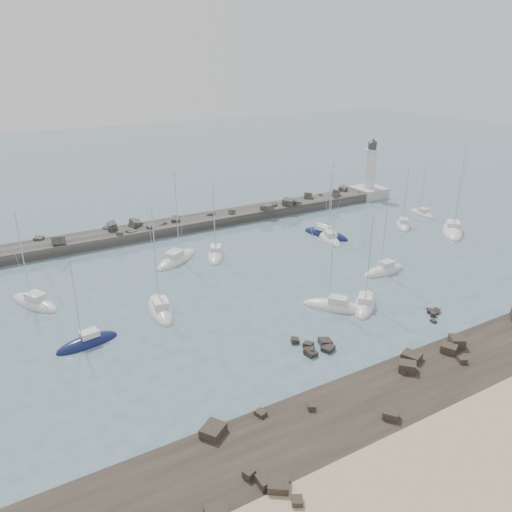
{
  "coord_description": "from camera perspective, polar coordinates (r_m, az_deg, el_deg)",
  "views": [
    {
      "loc": [
        -34.94,
        -49.14,
        31.55
      ],
      "look_at": [
        0.64,
        12.0,
        3.06
      ],
      "focal_mm": 35.0,
      "sensor_mm": 36.0,
      "label": 1
    }
  ],
  "objects": [
    {
      "name": "ground",
      "position": [
        68.06,
        4.64,
        -5.76
      ],
      "size": [
        400.0,
        400.0,
        0.0
      ],
      "primitive_type": "plane",
      "color": "#4A6574",
      "rests_on": "ground"
    },
    {
      "name": "rock_shelf",
      "position": [
        54.39,
        18.35,
        -14.79
      ],
      "size": [
        140.0,
        12.48,
        1.82
      ],
      "color": "black",
      "rests_on": "ground"
    },
    {
      "name": "rock_cluster_near",
      "position": [
        59.14,
        6.87,
        -10.31
      ],
      "size": [
        4.49,
        4.82,
        1.28
      ],
      "color": "black",
      "rests_on": "ground"
    },
    {
      "name": "rock_cluster_far",
      "position": [
        70.02,
        19.61,
        -6.19
      ],
      "size": [
        3.48,
        3.55,
        1.18
      ],
      "color": "black",
      "rests_on": "ground"
    },
    {
      "name": "breakwater",
      "position": [
        96.59,
        -11.97,
        2.56
      ],
      "size": [
        115.0,
        7.19,
        5.64
      ],
      "color": "#312F2C",
      "rests_on": "ground"
    },
    {
      "name": "lighthouse",
      "position": [
        122.96,
        12.81,
        8.01
      ],
      "size": [
        7.0,
        7.0,
        14.6
      ],
      "color": "#AAABA5",
      "rests_on": "ground"
    },
    {
      "name": "sailboat_1",
      "position": [
        74.67,
        -23.96,
        -4.98
      ],
      "size": [
        6.6,
        9.24,
        14.25
      ],
      "color": "silver",
      "rests_on": "ground"
    },
    {
      "name": "sailboat_2",
      "position": [
        62.71,
        -18.7,
        -9.41
      ],
      "size": [
        7.63,
        3.39,
        11.88
      ],
      "color": "#101744",
      "rests_on": "ground"
    },
    {
      "name": "sailboat_3",
      "position": [
        67.85,
        -10.86,
        -6.06
      ],
      "size": [
        4.34,
        9.64,
        14.77
      ],
      "color": "silver",
      "rests_on": "ground"
    },
    {
      "name": "sailboat_4",
      "position": [
        83.51,
        -9.05,
        -0.44
      ],
      "size": [
        10.13,
        8.14,
        15.88
      ],
      "color": "silver",
      "rests_on": "ground"
    },
    {
      "name": "sailboat_5",
      "position": [
        68.2,
        8.95,
        -5.77
      ],
      "size": [
        7.7,
        8.22,
        13.7
      ],
      "color": "silver",
      "rests_on": "ground"
    },
    {
      "name": "sailboat_6",
      "position": [
        84.75,
        -4.61,
        0.11
      ],
      "size": [
        6.58,
        8.89,
        13.74
      ],
      "color": "silver",
      "rests_on": "ground"
    },
    {
      "name": "sailboat_7",
      "position": [
        69.54,
        12.31,
        -5.46
      ],
      "size": [
        8.12,
        7.71,
        13.64
      ],
      "color": "silver",
      "rests_on": "ground"
    },
    {
      "name": "sailboat_8",
      "position": [
        95.04,
        7.99,
        2.42
      ],
      "size": [
        5.78,
        10.02,
        15.07
      ],
      "color": "#101744",
      "rests_on": "ground"
    },
    {
      "name": "sailboat_9",
      "position": [
        80.66,
        14.4,
        -1.7
      ],
      "size": [
        8.15,
        2.65,
        13.04
      ],
      "color": "silver",
      "rests_on": "ground"
    },
    {
      "name": "sailboat_10",
      "position": [
        92.66,
        8.38,
        1.89
      ],
      "size": [
        4.71,
        8.82,
        13.53
      ],
      "color": "silver",
      "rests_on": "ground"
    },
    {
      "name": "sailboat_11",
      "position": [
        103.17,
        21.54,
        2.64
      ],
      "size": [
        10.58,
        10.44,
        17.78
      ],
      "color": "silver",
      "rests_on": "ground"
    },
    {
      "name": "sailboat_12",
      "position": [
        103.58,
        16.44,
        3.37
      ],
      "size": [
        6.57,
        7.48,
        12.31
      ],
      "color": "silver",
      "rests_on": "ground"
    },
    {
      "name": "sailboat_13",
      "position": [
        112.44,
        18.41,
        4.57
      ],
      "size": [
        2.73,
        7.07,
        11.07
      ],
      "color": "silver",
      "rests_on": "ground"
    }
  ]
}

